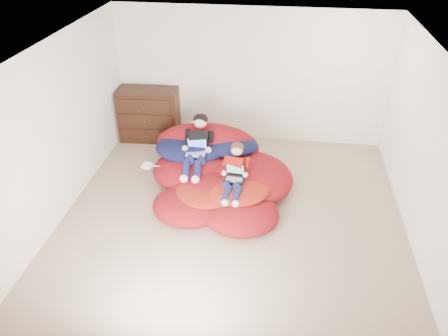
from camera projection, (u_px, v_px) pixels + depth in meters
The scene contains 9 objects.
room_shell at pixel (233, 202), 6.46m from camera, with size 5.10×5.10×2.77m.
dresser at pixel (149, 114), 8.38m from camera, with size 1.15×0.66×1.01m.
beanbag_pile at pixel (217, 174), 7.04m from camera, with size 2.40×2.39×0.88m.
cream_pillow at pixel (197, 129), 7.60m from camera, with size 0.45×0.28×0.28m, color beige.
older_boy at pixel (197, 143), 7.05m from camera, with size 0.36×1.16×0.70m.
younger_boy at pixel (235, 170), 6.52m from camera, with size 0.32×0.93×0.61m.
laptop_white at pixel (196, 149), 6.99m from camera, with size 0.31×0.29×0.21m.
laptop_black at pixel (235, 175), 6.49m from camera, with size 0.30×0.26×0.22m.
power_adapter at pixel (147, 165), 6.95m from camera, with size 0.14×0.14×0.05m, color white.
Camera 1 is at (0.60, -5.17, 4.07)m, focal length 35.00 mm.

